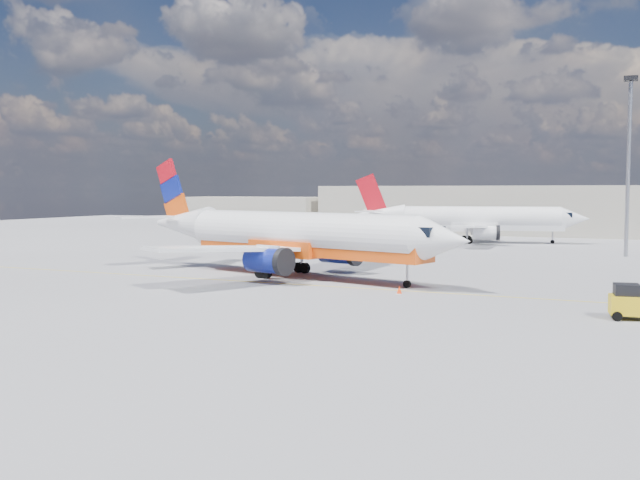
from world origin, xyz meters
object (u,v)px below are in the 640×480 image
at_px(main_jet, 292,235).
at_px(traffic_cone, 399,290).
at_px(second_jet, 474,220).
at_px(gse_tug, 635,303).

relative_size(main_jet, traffic_cone, 57.64).
relative_size(second_jet, traffic_cone, 53.32).
relative_size(gse_tug, traffic_cone, 5.05).
bearing_deg(main_jet, second_jet, 97.29).
bearing_deg(second_jet, main_jet, -111.26).
distance_m(gse_tug, traffic_cone, 15.65).
bearing_deg(second_jet, gse_tug, -83.27).
bearing_deg(gse_tug, traffic_cone, 156.17).
xyz_separation_m(gse_tug, traffic_cone, (-15.08, 4.15, -0.66)).
bearing_deg(second_jet, traffic_cone, -97.57).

